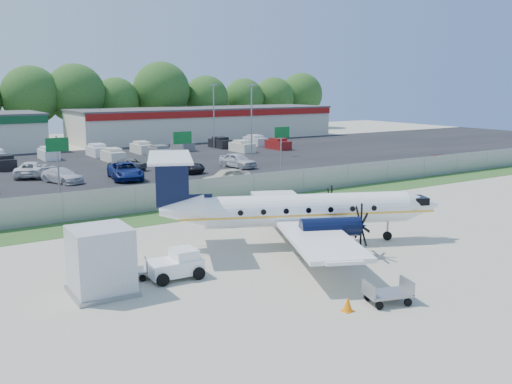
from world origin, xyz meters
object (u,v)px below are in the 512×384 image
pushback_tug (177,264)px  service_container (101,263)px  baggage_cart_near (128,271)px  baggage_cart_far (388,293)px  aircraft (301,210)px

pushback_tug → service_container: bearing=-178.5°
service_container → baggage_cart_near: bearing=33.9°
pushback_tug → baggage_cart_far: 9.81m
baggage_cart_near → baggage_cart_far: baggage_cart_far is taller
pushback_tug → service_container: service_container is taller
aircraft → pushback_tug: 8.64m
aircraft → service_container: size_ratio=5.69×
pushback_tug → service_container: 3.71m
baggage_cart_far → aircraft: bearing=75.3°
aircraft → service_container: 12.15m
baggage_cart_near → service_container: service_container is taller
baggage_cart_near → baggage_cart_far: (8.03, -8.74, 0.03)m
aircraft → pushback_tug: aircraft is taller
baggage_cart_near → baggage_cart_far: size_ratio=0.93×
pushback_tug → baggage_cart_far: (6.00, -7.76, -0.19)m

